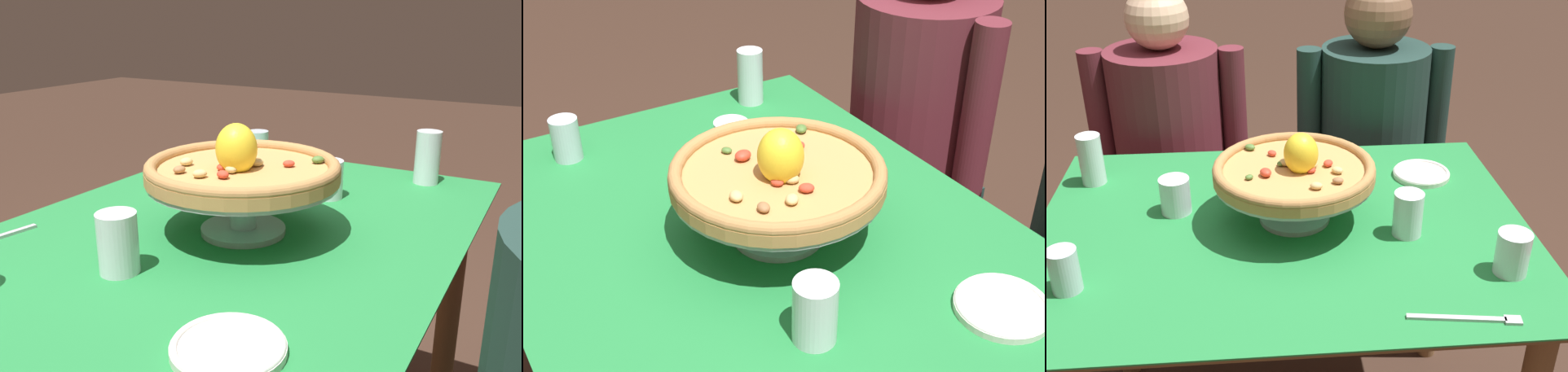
{
  "view_description": "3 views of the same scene",
  "coord_description": "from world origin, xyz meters",
  "views": [
    {
      "loc": [
        0.9,
        0.57,
        1.17
      ],
      "look_at": [
        0.04,
        0.08,
        0.86
      ],
      "focal_mm": 37.84,
      "sensor_mm": 36.0,
      "label": 1
    },
    {
      "loc": [
        0.91,
        -0.5,
        1.51
      ],
      "look_at": [
        0.03,
        0.05,
        0.85
      ],
      "focal_mm": 48.05,
      "sensor_mm": 36.0,
      "label": 2
    },
    {
      "loc": [
        -0.05,
        -1.3,
        1.55
      ],
      "look_at": [
        0.07,
        0.08,
        0.81
      ],
      "focal_mm": 44.26,
      "sensor_mm": 36.0,
      "label": 3
    }
  ],
  "objects": [
    {
      "name": "dinner_fork",
      "position": [
        0.34,
        -0.37,
        0.76
      ],
      "size": [
        0.22,
        0.05,
        0.01
      ],
      "color": "#B7B7C1",
      "rests_on": "dining_table"
    },
    {
      "name": "water_glass_back_left",
      "position": [
        -0.49,
        0.27,
        0.81
      ],
      "size": [
        0.06,
        0.06,
        0.14
      ],
      "color": "white",
      "rests_on": "dining_table"
    },
    {
      "name": "water_glass_side_right",
      "position": [
        0.28,
        -0.06,
        0.8
      ],
      "size": [
        0.07,
        0.07,
        0.11
      ],
      "color": "white",
      "rests_on": "dining_table"
    },
    {
      "name": "side_plate",
      "position": [
        0.39,
        0.23,
        0.76
      ],
      "size": [
        0.15,
        0.15,
        0.02
      ],
      "color": "silver",
      "rests_on": "dining_table"
    },
    {
      "name": "pizza_stand",
      "position": [
        0.03,
        0.03,
        0.83
      ],
      "size": [
        0.37,
        0.37,
        0.11
      ],
      "color": "#B7B7C1",
      "rests_on": "dining_table"
    },
    {
      "name": "water_glass_front_right",
      "position": [
        0.47,
        -0.23,
        0.8
      ],
      "size": [
        0.07,
        0.07,
        0.1
      ],
      "color": "white",
      "rests_on": "dining_table"
    },
    {
      "name": "diner_right",
      "position": [
        0.34,
        0.7,
        0.58
      ],
      "size": [
        0.51,
        0.36,
        1.2
      ],
      "color": "gray",
      "rests_on": "ground"
    },
    {
      "name": "water_glass_side_left",
      "position": [
        -0.26,
        0.09,
        0.79
      ],
      "size": [
        0.07,
        0.07,
        0.09
      ],
      "color": "white",
      "rests_on": "dining_table"
    },
    {
      "name": "diner_left",
      "position": [
        -0.34,
        0.69,
        0.58
      ],
      "size": [
        0.51,
        0.36,
        1.19
      ],
      "color": "#1E3833",
      "rests_on": "ground"
    },
    {
      "name": "water_glass_front_left",
      "position": [
        -0.45,
        -0.21,
        0.8
      ],
      "size": [
        0.06,
        0.06,
        0.09
      ],
      "color": "silver",
      "rests_on": "dining_table"
    },
    {
      "name": "dining_table",
      "position": [
        0.0,
        0.0,
        0.64
      ],
      "size": [
        1.16,
        0.87,
        0.75
      ],
      "color": "olive",
      "rests_on": "ground"
    },
    {
      "name": "pizza",
      "position": [
        0.03,
        0.03,
        0.89
      ],
      "size": [
        0.38,
        0.38,
        0.11
      ],
      "color": "tan",
      "rests_on": "pizza_stand"
    }
  ]
}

